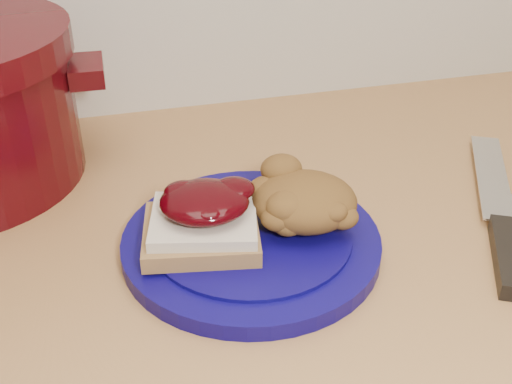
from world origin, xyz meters
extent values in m
cylinder|color=#0B0551|center=(-0.03, 1.47, 0.91)|extent=(0.30, 0.30, 0.02)
cube|color=olive|center=(-0.08, 1.46, 0.93)|extent=(0.12, 0.11, 0.02)
cube|color=beige|center=(-0.08, 1.47, 0.94)|extent=(0.11, 0.10, 0.01)
ellipsoid|color=black|center=(-0.07, 1.47, 0.96)|extent=(0.10, 0.09, 0.02)
ellipsoid|color=brown|center=(0.02, 1.47, 0.94)|extent=(0.12, 0.11, 0.05)
cube|color=black|center=(0.19, 1.39, 0.91)|extent=(0.07, 0.11, 0.02)
cube|color=silver|center=(0.25, 1.52, 0.91)|extent=(0.11, 0.18, 0.00)
cube|color=#3A0509|center=(-0.16, 1.68, 1.01)|extent=(0.04, 0.06, 0.02)
camera|label=1|loc=(-0.15, 1.00, 1.26)|focal=45.00mm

